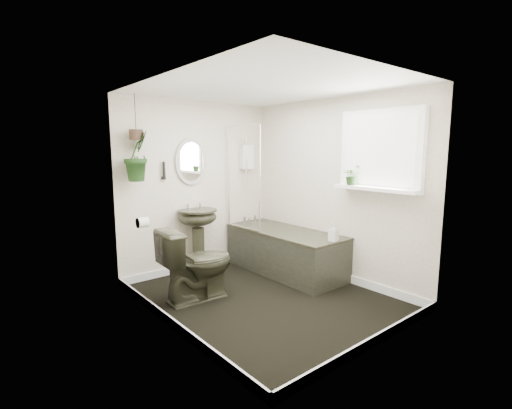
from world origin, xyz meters
TOP-DOWN VIEW (x-y plane):
  - floor at (0.00, 0.00)m, footprint 2.30×2.80m
  - ceiling at (0.00, 0.00)m, footprint 2.30×2.80m
  - wall_back at (0.00, 1.41)m, footprint 2.30×0.02m
  - wall_front at (0.00, -1.41)m, footprint 2.30×0.02m
  - wall_left at (-1.16, 0.00)m, footprint 0.02×2.80m
  - wall_right at (1.16, 0.00)m, footprint 0.02×2.80m
  - skirting at (0.00, 0.00)m, footprint 2.30×2.80m
  - bathtub at (0.80, 0.50)m, footprint 0.72×1.72m
  - bath_screen at (0.47, 0.99)m, footprint 0.04×0.72m
  - shower_box at (0.80, 1.34)m, footprint 0.20×0.10m
  - oval_mirror at (-0.12, 1.37)m, footprint 0.46×0.03m
  - wall_sconce at (-0.52, 1.36)m, footprint 0.04×0.04m
  - toilet_roll_holder at (-1.10, 0.70)m, footprint 0.11×0.11m
  - window_recess at (1.09, -0.70)m, footprint 0.08×1.00m
  - window_sill at (1.02, -0.70)m, footprint 0.18×1.00m
  - window_blinds at (1.04, -0.70)m, footprint 0.01×0.86m
  - toilet at (-0.60, 0.45)m, footprint 0.83×0.50m
  - pedestal_sink at (-0.12, 1.23)m, footprint 0.57×0.51m
  - sill_plant at (0.99, -0.40)m, footprint 0.21×0.18m
  - hanging_plant at (-0.90, 1.25)m, footprint 0.42×0.41m
  - soap_bottle at (0.83, -0.29)m, footprint 0.11×0.11m
  - hanging_pot at (-0.90, 1.25)m, footprint 0.16×0.16m

SIDE VIEW (x-z plane):
  - floor at x=0.00m, z-range -0.02..0.00m
  - skirting at x=0.00m, z-range 0.00..0.10m
  - bathtub at x=0.80m, z-range 0.00..0.58m
  - toilet at x=-0.60m, z-range 0.00..0.83m
  - pedestal_sink at x=-0.12m, z-range 0.00..0.87m
  - soap_bottle at x=0.83m, z-range 0.58..0.79m
  - toilet_roll_holder at x=-1.10m, z-range 0.84..0.96m
  - wall_back at x=0.00m, z-range 0.00..2.30m
  - wall_front at x=0.00m, z-range 0.00..2.30m
  - wall_left at x=-1.16m, z-range 0.00..2.30m
  - wall_right at x=1.16m, z-range 0.00..2.30m
  - window_sill at x=1.02m, z-range 1.21..1.25m
  - bath_screen at x=0.47m, z-range 0.58..1.98m
  - sill_plant at x=0.99m, z-range 1.25..1.48m
  - wall_sconce at x=-0.52m, z-range 1.29..1.51m
  - oval_mirror at x=-0.12m, z-range 1.19..1.81m
  - shower_box at x=0.80m, z-range 1.38..1.73m
  - hanging_plant at x=-0.90m, z-range 1.29..1.89m
  - window_recess at x=1.09m, z-range 1.20..2.10m
  - window_blinds at x=1.04m, z-range 1.27..2.03m
  - hanging_pot at x=-0.90m, z-range 1.77..1.89m
  - ceiling at x=0.00m, z-range 2.30..2.32m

